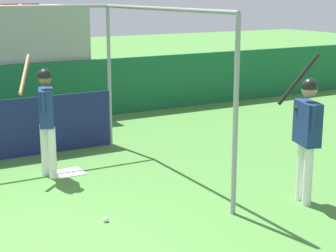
% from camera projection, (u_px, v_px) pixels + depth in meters
% --- Properties ---
extents(batting_cage, '(4.22, 4.22, 2.74)m').
position_uv_depth(batting_cage, '(13.00, 102.00, 9.31)').
color(batting_cage, gray).
rests_on(batting_cage, ground).
extents(home_plate, '(0.44, 0.44, 0.02)m').
position_uv_depth(home_plate, '(70.00, 172.00, 9.43)').
color(home_plate, white).
rests_on(home_plate, ground).
extents(player_batter, '(0.60, 0.98, 1.96)m').
position_uv_depth(player_batter, '(46.00, 112.00, 9.01)').
color(player_batter, white).
rests_on(player_batter, ground).
extents(player_waiting, '(0.53, 0.85, 2.12)m').
position_uv_depth(player_waiting, '(307.00, 128.00, 7.88)').
color(player_waiting, white).
rests_on(player_waiting, ground).
extents(baseball, '(0.07, 0.07, 0.07)m').
position_uv_depth(baseball, '(106.00, 219.00, 7.41)').
color(baseball, white).
rests_on(baseball, ground).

